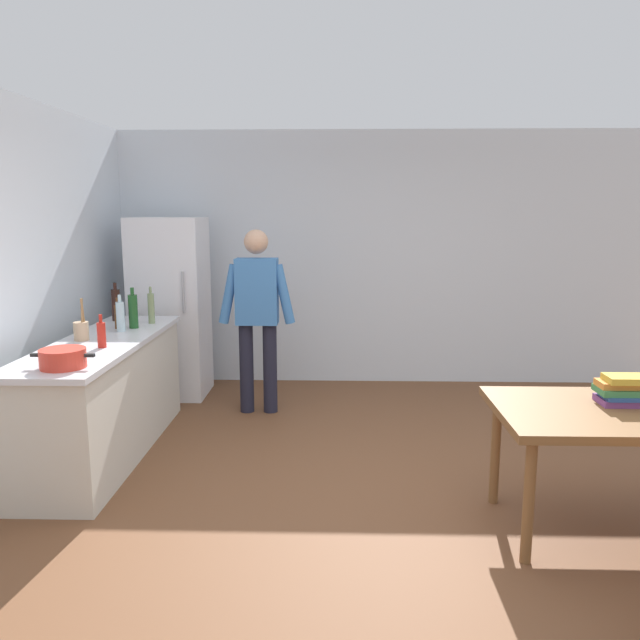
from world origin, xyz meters
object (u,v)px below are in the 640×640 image
object	(u,v)px
book_stack	(622,391)
refrigerator	(171,308)
person	(257,309)
cooking_pot	(63,358)
bottle_water_clear	(120,316)
utensil_jar	(81,330)
bottle_wine_green	(133,311)
bottle_sauce_red	(102,334)
bottle_beer_brown	(118,316)
bottle_vinegar_tall	(151,308)
bottle_wine_dark	(116,304)
dining_table	(619,422)

from	to	relation	value
book_stack	refrigerator	bearing A→B (deg)	142.03
person	cooking_pot	distance (m)	2.11
bottle_water_clear	refrigerator	bearing A→B (deg)	86.79
bottle_water_clear	utensil_jar	bearing A→B (deg)	-116.09
utensil_jar	bottle_wine_green	distance (m)	0.56
book_stack	bottle_sauce_red	bearing A→B (deg)	167.21
bottle_water_clear	book_stack	xyz separation A→B (m)	(3.42, -1.36, -0.19)
person	bottle_beer_brown	bearing A→B (deg)	-152.18
cooking_pot	bottle_sauce_red	world-z (taller)	bottle_sauce_red
bottle_beer_brown	book_stack	size ratio (longest dim) A/B	0.91
bottle_water_clear	bottle_wine_green	bearing A→B (deg)	68.44
refrigerator	person	xyz separation A→B (m)	(0.95, -0.55, 0.08)
book_stack	utensil_jar	bearing A→B (deg)	164.39
bottle_wine_green	bottle_vinegar_tall	world-z (taller)	bottle_wine_green
bottle_sauce_red	bottle_vinegar_tall	size ratio (longest dim) A/B	0.75
book_stack	bottle_beer_brown	bearing A→B (deg)	156.87
utensil_jar	bottle_wine_green	world-z (taller)	bottle_wine_green
person	bottle_sauce_red	size ratio (longest dim) A/B	7.08
person	bottle_water_clear	xyz separation A→B (m)	(-1.02, -0.69, 0.05)
utensil_jar	bottle_wine_dark	size ratio (longest dim) A/B	0.94
dining_table	bottle_wine_dark	size ratio (longest dim) A/B	4.12
refrigerator	bottle_sauce_red	world-z (taller)	refrigerator
utensil_jar	bottle_beer_brown	xyz separation A→B (m)	(0.11, 0.48, 0.03)
utensil_jar	bottle_wine_dark	xyz separation A→B (m)	(-0.04, 0.85, 0.07)
cooking_pot	utensil_jar	distance (m)	0.85
cooking_pot	bottle_wine_green	world-z (taller)	bottle_wine_green
bottle_water_clear	bottle_beer_brown	size ratio (longest dim) A/B	1.15
bottle_beer_brown	cooking_pot	bearing A→B (deg)	-85.20
bottle_water_clear	bottle_wine_dark	size ratio (longest dim) A/B	0.88
refrigerator	bottle_wine_dark	bearing A→B (deg)	-110.39
bottle_sauce_red	bottle_vinegar_tall	xyz separation A→B (m)	(0.07, 0.97, 0.04)
bottle_water_clear	book_stack	world-z (taller)	bottle_water_clear
person	refrigerator	bearing A→B (deg)	149.77
utensil_jar	bottle_wine_green	size ratio (longest dim) A/B	0.94
cooking_pot	utensil_jar	world-z (taller)	utensil_jar
bottle_wine_green	bottle_water_clear	distance (m)	0.16
bottle_wine_dark	bottle_vinegar_tall	distance (m)	0.37
person	utensil_jar	world-z (taller)	person
bottle_wine_green	bottle_vinegar_tall	distance (m)	0.24
bottle_water_clear	bottle_wine_dark	bearing A→B (deg)	113.20
refrigerator	cooking_pot	world-z (taller)	refrigerator
utensil_jar	bottle_wine_dark	distance (m)	0.86
dining_table	utensil_jar	size ratio (longest dim) A/B	4.37
bottle_wine_dark	book_stack	world-z (taller)	bottle_wine_dark
bottle_vinegar_tall	utensil_jar	bearing A→B (deg)	-113.60
bottle_vinegar_tall	book_stack	distance (m)	3.71
person	bottle_wine_green	xyz separation A→B (m)	(-0.96, -0.55, 0.07)
refrigerator	bottle_wine_dark	size ratio (longest dim) A/B	5.29
person	bottle_wine_green	bearing A→B (deg)	-150.24
utensil_jar	bottle_sauce_red	distance (m)	0.35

